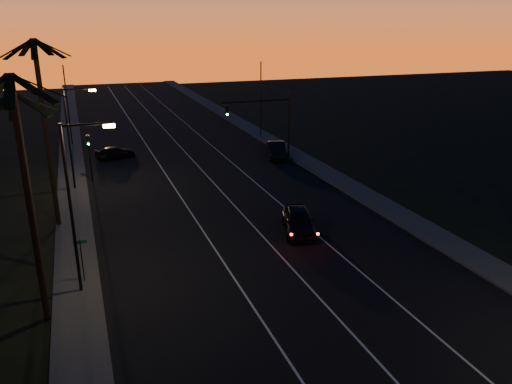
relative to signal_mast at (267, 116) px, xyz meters
name	(u,v)px	position (x,y,z in m)	size (l,w,h in m)	color
road	(227,205)	(-7.14, -9.99, -4.78)	(20.00, 170.00, 0.01)	black
sidewalk_left	(74,223)	(-18.34, -9.99, -4.70)	(2.40, 170.00, 0.16)	#323230
sidewalk_right	(354,189)	(4.06, -9.99, -4.70)	(2.40, 170.00, 0.16)	#323230
lane_stripe_left	(189,210)	(-10.14, -9.99, -4.76)	(0.12, 160.00, 0.01)	silver
lane_stripe_mid	(233,204)	(-6.64, -9.99, -4.76)	(0.12, 160.00, 0.01)	silver
lane_stripe_right	(275,199)	(-3.14, -9.99, -4.76)	(0.12, 160.00, 0.01)	silver
palm_near	(26,178)	(-19.74, -21.99, 2.29)	(4.25, 4.16, 11.53)	black
palm_mid	(24,163)	(-20.34, -15.99, 1.47)	(4.25, 4.16, 10.03)	black
palm_far	(44,117)	(-19.34, -9.99, 2.83)	(4.25, 4.16, 12.53)	black
streetlight_left_near	(76,197)	(-17.84, -19.99, 0.54)	(2.55, 0.26, 9.00)	black
streetlight_left_far	(72,131)	(-17.82, -1.99, 0.28)	(2.55, 0.26, 8.50)	black
street_sign	(82,256)	(-17.94, -18.99, -3.13)	(0.70, 0.06, 2.60)	black
signal_mast	(267,116)	(0.00, 0.00, 0.00)	(7.10, 0.41, 7.00)	black
signal_post	(89,150)	(-16.64, -0.01, -1.89)	(0.28, 0.37, 4.20)	black
far_pole_left	(68,106)	(-18.14, 15.01, -0.28)	(0.14, 0.14, 9.00)	black
far_pole_right	(261,100)	(3.86, 12.01, -0.28)	(0.14, 0.14, 9.00)	black
lead_car	(298,220)	(-4.11, -16.60, -3.95)	(3.36, 5.67, 1.64)	black
right_car	(276,150)	(1.86, 1.95, -3.97)	(2.94, 5.13, 1.60)	black
cross_car	(115,153)	(-13.97, 7.26, -4.16)	(4.55, 2.99, 1.22)	black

